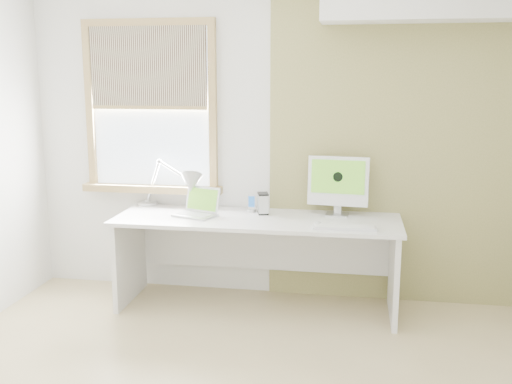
% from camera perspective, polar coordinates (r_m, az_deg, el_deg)
% --- Properties ---
extents(room, '(4.04, 3.54, 2.64)m').
position_cam_1_polar(room, '(3.04, -3.30, 1.75)').
color(room, tan).
rests_on(room, ground).
extents(accent_wall, '(2.00, 0.02, 2.60)m').
position_cam_1_polar(accent_wall, '(4.70, 13.59, 4.81)').
color(accent_wall, olive).
rests_on(accent_wall, room).
extents(window, '(1.20, 0.14, 1.42)m').
position_cam_1_polar(window, '(4.94, -10.32, 8.08)').
color(window, '#A48650').
rests_on(window, room).
extents(desk, '(2.20, 0.70, 0.73)m').
position_cam_1_polar(desk, '(4.60, 0.20, -4.73)').
color(desk, silver).
rests_on(desk, room).
extents(desk_lamp, '(0.65, 0.43, 0.40)m').
position_cam_1_polar(desk_lamp, '(4.74, -7.21, 0.68)').
color(desk_lamp, '#B3B5B8').
rests_on(desk_lamp, desk).
extents(laptop, '(0.38, 0.34, 0.22)m').
position_cam_1_polar(laptop, '(4.60, -5.67, -1.61)').
color(laptop, '#B3B5B8').
rests_on(laptop, desk).
extents(phone_dock, '(0.08, 0.08, 0.14)m').
position_cam_1_polar(phone_dock, '(4.69, -0.42, -1.45)').
color(phone_dock, '#B3B5B8').
rests_on(phone_dock, desk).
extents(external_drive, '(0.11, 0.14, 0.17)m').
position_cam_1_polar(external_drive, '(4.62, 0.69, -1.12)').
color(external_drive, '#B3B5B8').
rests_on(external_drive, desk).
extents(imac, '(0.48, 0.17, 0.46)m').
position_cam_1_polar(imac, '(4.59, 8.04, 0.93)').
color(imac, '#B3B5B8').
rests_on(imac, desk).
extents(keyboard, '(0.45, 0.13, 0.02)m').
position_cam_1_polar(keyboard, '(4.22, 8.67, -3.44)').
color(keyboard, white).
rests_on(keyboard, desk).
extents(mouse, '(0.07, 0.10, 0.03)m').
position_cam_1_polar(mouse, '(4.28, 6.04, -3.12)').
color(mouse, white).
rests_on(mouse, desk).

